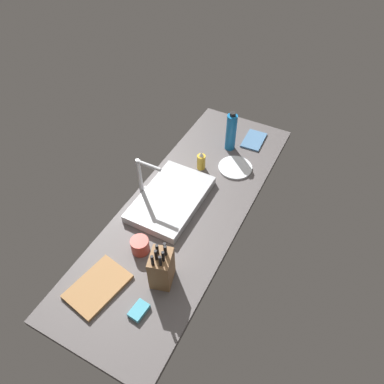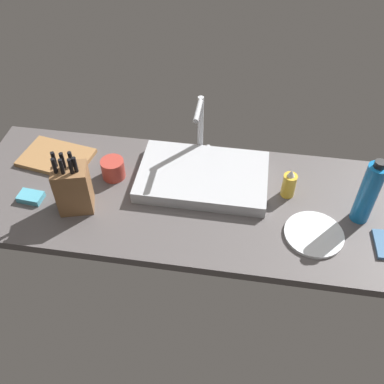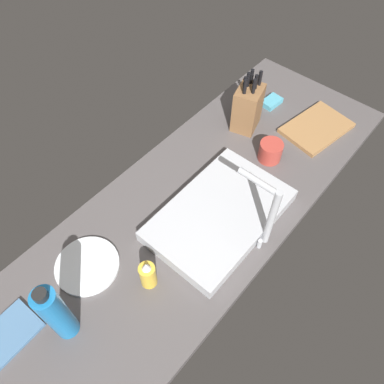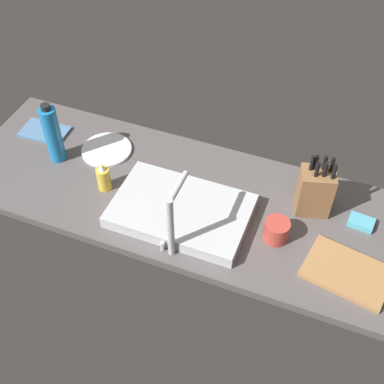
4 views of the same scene
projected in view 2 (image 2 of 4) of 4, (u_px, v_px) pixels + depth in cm
name	position (u px, v px, depth cm)	size (l,w,h in cm)	color
countertop_slab	(204.00, 202.00, 169.09)	(182.54, 62.96, 3.50)	#514C4C
sink_basin	(203.00, 176.00, 172.89)	(49.85, 31.82, 4.86)	#B7BABF
faucet	(200.00, 124.00, 173.84)	(5.50, 15.15, 27.27)	#B7BABF
knife_block	(73.00, 188.00, 157.95)	(14.23, 12.53, 25.03)	brown
cutting_board	(56.00, 157.00, 183.05)	(27.79, 18.96, 1.80)	#9E7042
soap_bottle	(289.00, 184.00, 165.72)	(5.20, 5.20, 12.45)	gold
water_bottle	(368.00, 193.00, 152.14)	(6.63, 6.63, 27.10)	#1970B7
dinner_plate	(314.00, 234.00, 155.06)	(20.82, 20.82, 1.20)	white
coffee_mug	(113.00, 169.00, 173.73)	(9.12, 9.12, 7.95)	#B23D33
dish_sponge	(31.00, 197.00, 166.84)	(9.00, 6.00, 2.40)	#4CA3BC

